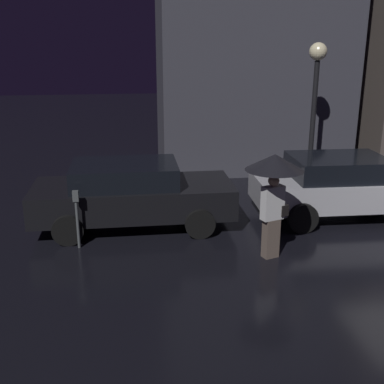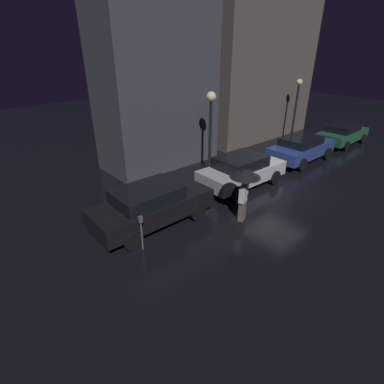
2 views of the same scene
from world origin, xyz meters
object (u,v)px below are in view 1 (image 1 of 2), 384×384
Objects in this scene: parked_car_black at (132,193)px; pedestrian_with_umbrella at (274,175)px; parked_car_silver at (341,185)px; parking_meter at (77,213)px; street_lamp_near at (316,83)px.

pedestrian_with_umbrella is (2.70, -2.06, 0.90)m from parked_car_black.
parked_car_silver is (5.06, 0.00, -0.00)m from parked_car_black.
parking_meter is at bearing -135.45° from parked_car_black.
street_lamp_near is at bearing 23.39° from parked_car_black.
parked_car_black is 2.16× the size of pedestrian_with_umbrella.
parked_car_black is 1.11× the size of street_lamp_near.
parked_car_silver is 3.27m from pedestrian_with_umbrella.
parked_car_black is 3.65× the size of parking_meter.
pedestrian_with_umbrella is 5.04m from street_lamp_near.
street_lamp_near reaches higher than parked_car_silver.
street_lamp_near is at bearing 27.75° from parking_meter.
parking_meter is (-3.83, 0.96, -0.92)m from pedestrian_with_umbrella.
parked_car_black is 1.05× the size of parked_car_silver.
pedestrian_with_umbrella reaches higher than parked_car_black.
street_lamp_near reaches higher than pedestrian_with_umbrella.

